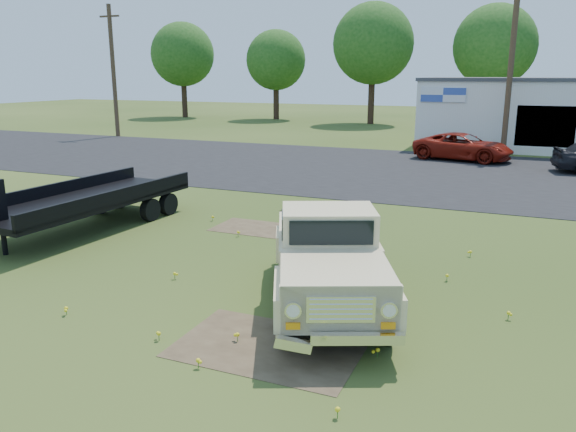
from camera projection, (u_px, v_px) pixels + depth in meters
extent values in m
plane|color=#2D4114|center=(264.00, 276.00, 12.44)|extent=(140.00, 140.00, 0.00)
cube|color=black|center=(403.00, 171.00, 25.84)|extent=(90.00, 14.00, 0.02)
cube|color=#473825|center=(269.00, 347.00, 9.20)|extent=(3.00, 2.00, 0.01)
cube|color=#473825|center=(253.00, 228.00, 16.32)|extent=(2.20, 1.60, 0.01)
cube|color=white|center=(545.00, 114.00, 33.80)|extent=(14.00, 8.00, 4.00)
cube|color=#3F3F44|center=(549.00, 79.00, 33.30)|extent=(14.20, 8.20, 0.20)
cube|color=black|center=(545.00, 126.00, 30.37)|extent=(3.00, 0.10, 2.20)
cube|color=white|center=(443.00, 95.00, 31.96)|extent=(2.50, 0.08, 0.80)
cylinder|color=#412D1E|center=(113.00, 72.00, 39.28)|extent=(0.30, 0.30, 9.00)
cube|color=#412D1E|center=(109.00, 16.00, 38.37)|extent=(1.60, 0.12, 0.12)
cylinder|color=#412D1E|center=(510.00, 71.00, 29.48)|extent=(0.30, 0.30, 9.00)
cylinder|color=#332117|center=(184.00, 99.00, 58.28)|extent=(0.56, 0.56, 3.60)
sphere|color=#194B15|center=(182.00, 54.00, 57.17)|extent=(6.40, 6.40, 6.40)
cylinder|color=#332117|center=(276.00, 103.00, 55.45)|extent=(0.56, 0.56, 3.24)
sphere|color=#194B15|center=(276.00, 60.00, 54.45)|extent=(5.76, 5.76, 5.76)
cylinder|color=#332117|center=(371.00, 101.00, 50.25)|extent=(0.56, 0.56, 3.96)
sphere|color=#194B15|center=(373.00, 44.00, 49.03)|extent=(7.04, 7.04, 7.04)
cylinder|color=#332117|center=(490.00, 104.00, 47.39)|extent=(0.56, 0.56, 3.78)
sphere|color=#194B15|center=(495.00, 46.00, 46.23)|extent=(6.72, 6.72, 6.72)
imported|color=maroon|center=(463.00, 147.00, 29.03)|extent=(5.30, 3.21, 1.38)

